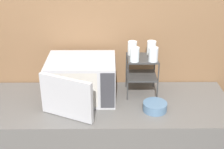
# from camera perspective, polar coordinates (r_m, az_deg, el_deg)

# --- Properties ---
(wall_back) EXTENTS (8.00, 0.06, 2.60)m
(wall_back) POSITION_cam_1_polar(r_m,az_deg,el_deg) (2.56, -1.16, 6.21)
(wall_back) COLOR brown
(wall_back) RESTS_ON ground_plane
(microwave) EXTENTS (0.52, 0.58, 0.32)m
(microwave) POSITION_cam_1_polar(r_m,az_deg,el_deg) (2.37, -5.72, -0.96)
(microwave) COLOR #ADADB2
(microwave) RESTS_ON counter
(dish_rack) EXTENTS (0.24, 0.22, 0.31)m
(dish_rack) POSITION_cam_1_polar(r_m,az_deg,el_deg) (2.41, 5.48, 1.20)
(dish_rack) COLOR #333333
(dish_rack) RESTS_ON counter
(glass_front_left) EXTENTS (0.07, 0.07, 0.11)m
(glass_front_left) POSITION_cam_1_polar(r_m,az_deg,el_deg) (2.29, 4.15, 3.69)
(glass_front_left) COLOR silver
(glass_front_left) RESTS_ON dish_rack
(glass_back_right) EXTENTS (0.07, 0.07, 0.11)m
(glass_back_right) POSITION_cam_1_polar(r_m,az_deg,el_deg) (2.43, 7.22, 4.88)
(glass_back_right) COLOR silver
(glass_back_right) RESTS_ON dish_rack
(glass_front_right) EXTENTS (0.07, 0.07, 0.11)m
(glass_front_right) POSITION_cam_1_polar(r_m,az_deg,el_deg) (2.30, 7.56, 3.67)
(glass_front_right) COLOR silver
(glass_front_right) RESTS_ON dish_rack
(glass_back_left) EXTENTS (0.07, 0.07, 0.11)m
(glass_back_left) POSITION_cam_1_polar(r_m,az_deg,el_deg) (2.41, 3.72, 4.85)
(glass_back_left) COLOR silver
(glass_back_left) RESTS_ON dish_rack
(bowl) EXTENTS (0.17, 0.17, 0.06)m
(bowl) POSITION_cam_1_polar(r_m,az_deg,el_deg) (2.29, 7.85, -5.85)
(bowl) COLOR slate
(bowl) RESTS_ON counter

